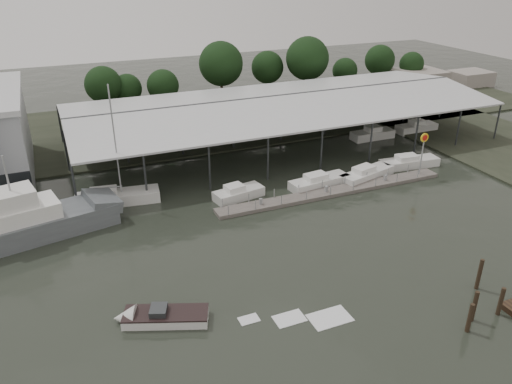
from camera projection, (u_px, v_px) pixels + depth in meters
name	position (u px, v px, depth m)	size (l,w,h in m)	color
ground	(243.00, 268.00, 42.81)	(200.00, 200.00, 0.00)	#252B23
land_strip_far	(144.00, 128.00, 77.70)	(140.00, 30.00, 0.30)	#333629
covered_boat_shed	(282.00, 100.00, 69.51)	(58.24, 24.00, 6.96)	silver
floating_dock	(334.00, 192.00, 56.36)	(28.00, 2.00, 1.40)	slate
shell_fuel_sign	(423.00, 146.00, 59.02)	(1.10, 0.18, 5.55)	#95989A
distant_commercial_buildings	(433.00, 80.00, 100.12)	(22.00, 8.00, 4.00)	gray
grey_trawler	(30.00, 222.00, 46.97)	(17.08, 7.70, 8.84)	#5A6063
white_sailboat	(116.00, 197.00, 54.00)	(9.13, 3.76, 13.13)	silver
speedboat_underway	(158.00, 317.00, 36.44)	(17.10, 7.97, 2.00)	silver
moored_cruiser_0	(238.00, 193.00, 55.05)	(5.92, 3.17, 1.70)	silver
moored_cruiser_1	(319.00, 182.00, 57.85)	(7.58, 3.01, 1.70)	silver
moored_cruiser_2	(366.00, 174.00, 59.87)	(7.85, 4.06, 1.70)	silver
moored_cruiser_3	(409.00, 162.00, 63.31)	(7.82, 2.94, 1.70)	silver
mooring_pilings	(506.00, 319.00, 35.33)	(4.80, 10.49, 3.35)	#322619
horizon_tree_line	(264.00, 67.00, 88.54)	(65.04, 10.75, 11.58)	black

